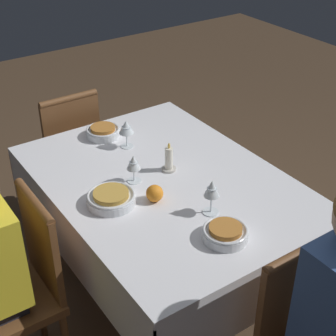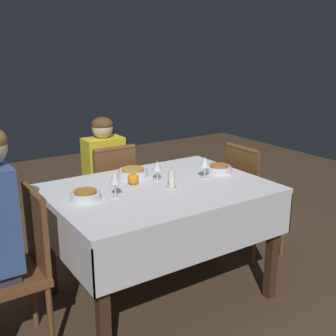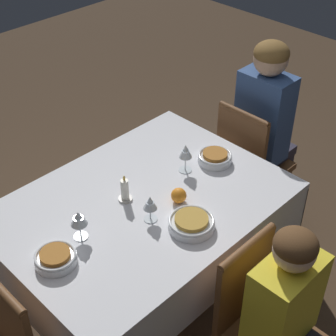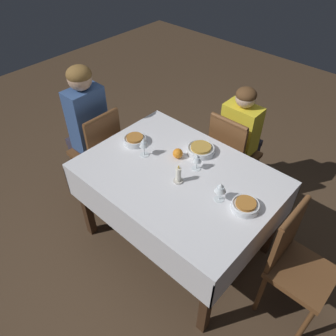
# 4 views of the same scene
# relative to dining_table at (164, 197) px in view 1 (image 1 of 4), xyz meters

# --- Properties ---
(ground_plane) EXTENTS (8.00, 8.00, 0.00)m
(ground_plane) POSITION_rel_dining_table_xyz_m (0.00, 0.00, -0.67)
(ground_plane) COLOR #4C3826
(dining_table) EXTENTS (1.34, 0.97, 0.77)m
(dining_table) POSITION_rel_dining_table_xyz_m (0.00, 0.00, 0.00)
(dining_table) COLOR silver
(dining_table) RESTS_ON ground_plane
(chair_north) EXTENTS (0.36, 0.37, 0.91)m
(chair_north) POSITION_rel_dining_table_xyz_m (-0.01, 0.71, -0.16)
(chair_north) COLOR brown
(chair_north) RESTS_ON ground_plane
(chair_east) EXTENTS (0.37, 0.36, 0.91)m
(chair_east) POSITION_rel_dining_table_xyz_m (0.89, 0.09, -0.16)
(chair_east) COLOR brown
(chair_east) RESTS_ON ground_plane
(bowl_west) EXTENTS (0.18, 0.18, 0.06)m
(bowl_west) POSITION_rel_dining_table_xyz_m (-0.47, 0.04, 0.13)
(bowl_west) COLOR silver
(bowl_west) RESTS_ON dining_table
(wine_glass_west) EXTENTS (0.07, 0.07, 0.16)m
(wine_glass_west) POSITION_rel_dining_table_xyz_m (-0.31, -0.02, 0.21)
(wine_glass_west) COLOR white
(wine_glass_west) RESTS_ON dining_table
(bowl_north) EXTENTS (0.21, 0.21, 0.06)m
(bowl_north) POSITION_rel_dining_table_xyz_m (-0.03, 0.29, 0.13)
(bowl_north) COLOR silver
(bowl_north) RESTS_ON dining_table
(wine_glass_north) EXTENTS (0.06, 0.06, 0.13)m
(wine_glass_north) POSITION_rel_dining_table_xyz_m (0.06, 0.12, 0.19)
(wine_glass_north) COLOR white
(wine_glass_north) RESTS_ON dining_table
(bowl_east) EXTENTS (0.17, 0.17, 0.06)m
(bowl_east) POSITION_rel_dining_table_xyz_m (0.51, 0.04, 0.13)
(bowl_east) COLOR silver
(bowl_east) RESTS_ON dining_table
(wine_glass_east) EXTENTS (0.07, 0.07, 0.14)m
(wine_glass_east) POSITION_rel_dining_table_xyz_m (0.35, -0.01, 0.20)
(wine_glass_east) COLOR white
(wine_glass_east) RESTS_ON dining_table
(candle_centerpiece) EXTENTS (0.07, 0.07, 0.14)m
(candle_centerpiece) POSITION_rel_dining_table_xyz_m (0.05, -0.06, 0.15)
(candle_centerpiece) COLOR beige
(candle_centerpiece) RESTS_ON dining_table
(orange_fruit) EXTENTS (0.07, 0.07, 0.07)m
(orange_fruit) POSITION_rel_dining_table_xyz_m (-0.12, 0.13, 0.14)
(orange_fruit) COLOR orange
(orange_fruit) RESTS_ON dining_table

